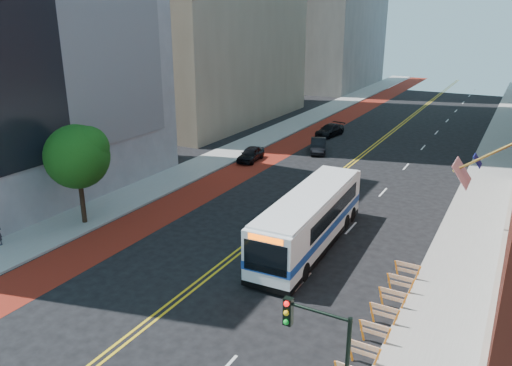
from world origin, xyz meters
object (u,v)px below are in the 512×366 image
object	(u,v)px
transit_bus	(310,219)
car_c	(330,130)
street_tree	(78,154)
car_a	(251,154)
traffic_signal	(320,350)
car_b	(318,145)

from	to	relation	value
transit_bus	car_c	distance (m)	29.56
street_tree	car_a	xyz separation A→B (m)	(2.37, 18.72, -4.23)
transit_bus	car_c	world-z (taller)	transit_bus
street_tree	transit_bus	distance (m)	15.54
traffic_signal	car_c	world-z (taller)	traffic_signal
street_tree	car_b	bearing A→B (deg)	74.52
transit_bus	car_a	world-z (taller)	transit_bus
car_a	car_b	world-z (taller)	car_b
traffic_signal	car_c	distance (m)	44.62
traffic_signal	car_b	xyz separation A→B (m)	(-13.77, 34.40, -3.01)
street_tree	car_b	distance (m)	26.12
transit_bus	car_c	size ratio (longest dim) A/B	2.75
traffic_signal	car_c	bearing A→B (deg)	110.12
car_c	street_tree	bearing A→B (deg)	-90.32
car_c	car_a	bearing A→B (deg)	-93.33
traffic_signal	street_tree	bearing A→B (deg)	155.18
car_b	transit_bus	bearing A→B (deg)	-90.86
transit_bus	car_b	world-z (taller)	transit_bus
car_a	car_b	bearing A→B (deg)	47.74
street_tree	car_c	size ratio (longest dim) A/B	1.46
car_b	car_c	bearing A→B (deg)	80.29
traffic_signal	car_c	size ratio (longest dim) A/B	1.11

